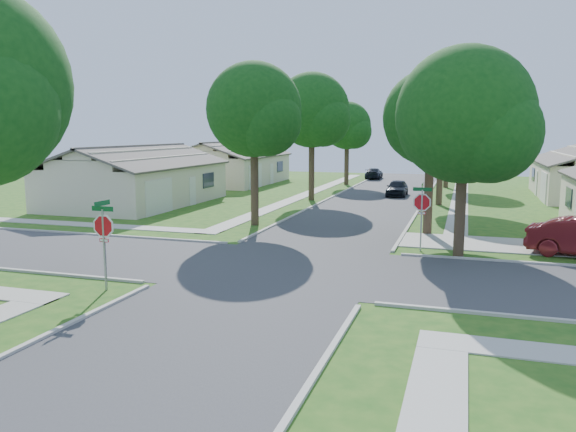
# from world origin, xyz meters

# --- Properties ---
(ground) EXTENTS (100.00, 100.00, 0.00)m
(ground) POSITION_xyz_m (0.00, 0.00, 0.00)
(ground) COLOR #205316
(ground) RESTS_ON ground
(road_ns) EXTENTS (7.00, 100.00, 0.02)m
(road_ns) POSITION_xyz_m (0.00, 0.00, 0.00)
(road_ns) COLOR #333335
(road_ns) RESTS_ON ground
(sidewalk_ne) EXTENTS (1.20, 40.00, 0.04)m
(sidewalk_ne) POSITION_xyz_m (6.10, 26.00, 0.02)
(sidewalk_ne) COLOR #9E9B91
(sidewalk_ne) RESTS_ON ground
(sidewalk_nw) EXTENTS (1.20, 40.00, 0.04)m
(sidewalk_nw) POSITION_xyz_m (-6.10, 26.00, 0.02)
(sidewalk_nw) COLOR #9E9B91
(sidewalk_nw) RESTS_ON ground
(driveway) EXTENTS (8.80, 3.60, 0.05)m
(driveway) POSITION_xyz_m (7.90, 7.10, 0.03)
(driveway) COLOR #9E9B91
(driveway) RESTS_ON ground
(stop_sign_sw) EXTENTS (1.05, 0.80, 2.98)m
(stop_sign_sw) POSITION_xyz_m (-4.70, -4.70, 2.03)
(stop_sign_sw) COLOR gray
(stop_sign_sw) RESTS_ON ground
(stop_sign_ne) EXTENTS (1.05, 0.80, 2.98)m
(stop_sign_ne) POSITION_xyz_m (4.70, 4.70, 2.03)
(stop_sign_ne) COLOR gray
(stop_sign_ne) RESTS_ON ground
(tree_e_near) EXTENTS (4.97, 4.80, 8.28)m
(tree_e_near) POSITION_xyz_m (4.75, 9.01, 5.64)
(tree_e_near) COLOR #38281C
(tree_e_near) RESTS_ON ground
(tree_e_mid) EXTENTS (5.59, 5.40, 9.21)m
(tree_e_mid) POSITION_xyz_m (4.76, 21.01, 6.25)
(tree_e_mid) COLOR #38281C
(tree_e_mid) RESTS_ON ground
(tree_e_far) EXTENTS (5.17, 5.00, 8.72)m
(tree_e_far) POSITION_xyz_m (4.75, 34.01, 5.98)
(tree_e_far) COLOR #38281C
(tree_e_far) RESTS_ON ground
(tree_w_near) EXTENTS (5.38, 5.20, 8.97)m
(tree_w_near) POSITION_xyz_m (-4.64, 9.01, 6.12)
(tree_w_near) COLOR #38281C
(tree_w_near) RESTS_ON ground
(tree_w_mid) EXTENTS (5.80, 5.60, 9.56)m
(tree_w_mid) POSITION_xyz_m (-4.64, 21.01, 6.49)
(tree_w_mid) COLOR #38281C
(tree_w_mid) RESTS_ON ground
(tree_w_far) EXTENTS (4.76, 4.60, 8.04)m
(tree_w_far) POSITION_xyz_m (-4.65, 34.01, 5.51)
(tree_w_far) COLOR #38281C
(tree_w_far) RESTS_ON ground
(tree_ne_corner) EXTENTS (5.80, 5.60, 8.66)m
(tree_ne_corner) POSITION_xyz_m (6.36, 4.21, 5.59)
(tree_ne_corner) COLOR #38281C
(tree_ne_corner) RESTS_ON ground
(house_nw_near) EXTENTS (8.42, 13.60, 4.23)m
(house_nw_near) POSITION_xyz_m (-15.99, 15.00, 1.52)
(house_nw_near) COLOR beige
(house_nw_near) RESTS_ON ground
(house_nw_far) EXTENTS (8.42, 13.60, 4.23)m
(house_nw_far) POSITION_xyz_m (-15.99, 32.00, 1.52)
(house_nw_far) COLOR beige
(house_nw_far) RESTS_ON ground
(car_curb_east) EXTENTS (1.59, 3.88, 1.32)m
(car_curb_east) POSITION_xyz_m (1.20, 25.74, 0.66)
(car_curb_east) COLOR black
(car_curb_east) RESTS_ON ground
(car_curb_west) EXTENTS (1.83, 4.16, 1.19)m
(car_curb_west) POSITION_xyz_m (-3.20, 41.58, 0.59)
(car_curb_west) COLOR black
(car_curb_west) RESTS_ON ground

